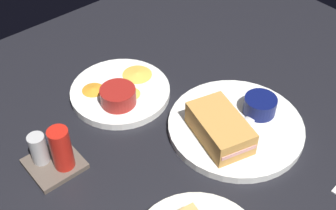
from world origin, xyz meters
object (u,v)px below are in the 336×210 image
plate_chips_companion (120,92)px  sandwich_half_near (220,128)px  ramekin_dark_sauce (260,105)px  spoon_by_gravy_ramekin (120,103)px  spoon_by_dark_ramekin (245,125)px  ramekin_light_gravy (118,96)px  plate_sandwich_main (236,127)px  condiment_caddy (54,154)px

plate_chips_companion → sandwich_half_near: bearing=-165.3°
ramekin_dark_sauce → spoon_by_gravy_ramekin: ramekin_dark_sauce is taller
spoon_by_dark_ramekin → ramekin_light_gravy: 25.37cm
plate_sandwich_main → plate_chips_companion: 25.08cm
plate_chips_companion → ramekin_light_gravy: (-3.11, 2.59, 2.62)cm
plate_chips_companion → spoon_by_gravy_ramekin: bearing=145.3°
spoon_by_gravy_ramekin → condiment_caddy: bearing=104.5°
ramekin_dark_sauce → spoon_by_dark_ramekin: size_ratio=0.64×
plate_sandwich_main → spoon_by_dark_ramekin: bearing=-156.1°
plate_chips_companion → plate_sandwich_main: bearing=-154.1°
sandwich_half_near → spoon_by_gravy_ramekin: 21.03cm
spoon_by_dark_ramekin → plate_sandwich_main: bearing=23.9°
plate_sandwich_main → ramekin_light_gravy: (19.45, 13.53, 2.62)cm
ramekin_light_gravy → spoon_by_gravy_ramekin: (-0.63, 0.00, -1.46)cm
spoon_by_dark_ramekin → plate_chips_companion: spoon_by_dark_ramekin is taller
ramekin_dark_sauce → condiment_caddy: bearing=67.8°
plate_sandwich_main → spoon_by_gravy_ramekin: spoon_by_gravy_ramekin is taller
ramekin_light_gravy → spoon_by_dark_ramekin: bearing=-145.9°
spoon_by_dark_ramekin → condiment_caddy: size_ratio=1.05×
plate_chips_companion → spoon_by_gravy_ramekin: spoon_by_gravy_ramekin is taller
ramekin_light_gravy → condiment_caddy: condiment_caddy is taller
sandwich_half_near → ramekin_dark_sauce: bearing=-91.8°
ramekin_light_gravy → condiment_caddy: size_ratio=0.75×
ramekin_light_gravy → ramekin_dark_sauce: bearing=-136.0°
ramekin_dark_sauce → spoon_by_gravy_ramekin: (19.43, 19.35, -1.50)cm
sandwich_half_near → plate_chips_companion: 23.82cm
sandwich_half_near → spoon_by_gravy_ramekin: size_ratio=1.63×
spoon_by_dark_ramekin → spoon_by_gravy_ramekin: same height
spoon_by_dark_ramekin → spoon_by_gravy_ramekin: size_ratio=1.11×
plate_sandwich_main → ramekin_light_gravy: bearing=34.8°
ramekin_light_gravy → condiment_caddy: 18.02cm
sandwich_half_near → plate_chips_companion: bearing=14.7°
plate_sandwich_main → sandwich_half_near: bearing=93.1°
plate_sandwich_main → condiment_caddy: bearing=65.0°
sandwich_half_near → spoon_by_dark_ramekin: 6.09cm
sandwich_half_near → condiment_caddy: bearing=60.5°
plate_sandwich_main → ramekin_light_gravy: size_ratio=3.63×
sandwich_half_near → ramekin_dark_sauce: sandwich_half_near is taller
plate_chips_companion → ramekin_dark_sauce: bearing=-144.1°
ramekin_light_gravy → plate_sandwich_main: bearing=-145.2°
ramekin_dark_sauce → plate_chips_companion: ramekin_dark_sauce is taller
ramekin_dark_sauce → condiment_caddy: condiment_caddy is taller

